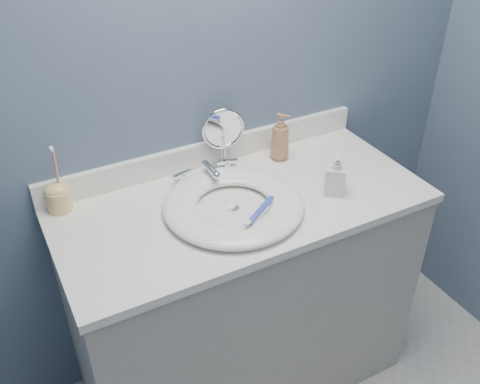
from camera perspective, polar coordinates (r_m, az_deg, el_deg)
back_wall at (r=1.81m, az=-3.90°, el=11.90°), size 2.20×0.02×2.40m
vanity_cabinet at (r=2.04m, az=0.26°, el=-11.41°), size 1.20×0.55×0.85m
countertop at (r=1.76m, az=0.29°, el=-1.31°), size 1.22×0.57×0.03m
backsplash at (r=1.92m, az=-3.44°, el=4.17°), size 1.22×0.02×0.09m
basin at (r=1.70m, az=-0.71°, el=-1.36°), size 0.45×0.45×0.04m
drain at (r=1.70m, az=-0.71°, el=-1.77°), size 0.04×0.04×0.01m
faucet at (r=1.84m, az=-3.55°, el=2.01°), size 0.25×0.13×0.07m
makeup_mirror at (r=1.87m, az=-1.81°, el=6.04°), size 0.15×0.09×0.23m
soap_bottle_amber at (r=1.94m, az=4.31°, el=5.91°), size 0.10×0.10×0.18m
soap_bottle_clear at (r=1.78m, az=10.19°, el=1.94°), size 0.09×0.09×0.15m
toothbrush_holder at (r=1.77m, az=-18.83°, el=-0.40°), size 0.08×0.08×0.23m
toothbrush_lying at (r=1.62m, az=2.10°, el=-2.09°), size 0.15×0.11×0.02m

